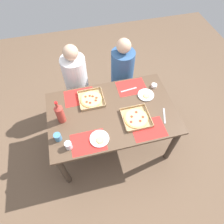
# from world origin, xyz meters

# --- Properties ---
(ground_plane) EXTENTS (6.00, 6.00, 0.00)m
(ground_plane) POSITION_xyz_m (0.00, 0.00, 0.00)
(ground_plane) COLOR brown
(dining_table) EXTENTS (1.47, 0.93, 0.76)m
(dining_table) POSITION_xyz_m (0.00, 0.00, 0.64)
(dining_table) COLOR #3F3328
(dining_table) RESTS_ON ground_plane
(placemat_near_left) EXTENTS (0.36, 0.26, 0.00)m
(placemat_near_left) POSITION_xyz_m (-0.33, -0.31, 0.76)
(placemat_near_left) COLOR red
(placemat_near_left) RESTS_ON dining_table
(placemat_near_right) EXTENTS (0.36, 0.26, 0.00)m
(placemat_near_right) POSITION_xyz_m (0.33, -0.31, 0.76)
(placemat_near_right) COLOR red
(placemat_near_right) RESTS_ON dining_table
(placemat_far_left) EXTENTS (0.36, 0.26, 0.00)m
(placemat_far_left) POSITION_xyz_m (-0.33, 0.31, 0.76)
(placemat_far_left) COLOR red
(placemat_far_left) RESTS_ON dining_table
(placemat_far_right) EXTENTS (0.36, 0.26, 0.00)m
(placemat_far_right) POSITION_xyz_m (0.33, 0.31, 0.76)
(placemat_far_right) COLOR red
(placemat_far_right) RESTS_ON dining_table
(pizza_box_corner_left) EXTENTS (0.29, 0.29, 0.04)m
(pizza_box_corner_left) POSITION_xyz_m (-0.20, 0.24, 0.77)
(pizza_box_corner_left) COLOR tan
(pizza_box_corner_left) RESTS_ON dining_table
(pizza_box_corner_right) EXTENTS (0.31, 0.31, 0.04)m
(pizza_box_corner_right) POSITION_xyz_m (0.24, -0.15, 0.77)
(pizza_box_corner_right) COLOR tan
(pizza_box_corner_right) RESTS_ON dining_table
(plate_near_right) EXTENTS (0.20, 0.20, 0.03)m
(plate_near_right) POSITION_xyz_m (0.46, 0.14, 0.77)
(plate_near_right) COLOR white
(plate_near_right) RESTS_ON dining_table
(plate_far_right) EXTENTS (0.21, 0.21, 0.03)m
(plate_far_right) POSITION_xyz_m (-0.21, -0.31, 0.77)
(plate_far_right) COLOR white
(plate_far_right) RESTS_ON dining_table
(soda_bottle) EXTENTS (0.09, 0.09, 0.32)m
(soda_bottle) POSITION_xyz_m (-0.57, 0.03, 0.89)
(soda_bottle) COLOR #B2382D
(soda_bottle) RESTS_ON dining_table
(cup_red) EXTENTS (0.07, 0.07, 0.09)m
(cup_red) POSITION_xyz_m (-0.53, -0.32, 0.80)
(cup_red) COLOR silver
(cup_red) RESTS_ON dining_table
(cup_clear_left) EXTENTS (0.07, 0.07, 0.09)m
(cup_clear_left) POSITION_xyz_m (-0.63, -0.20, 0.80)
(cup_clear_left) COLOR teal
(cup_clear_left) RESTS_ON dining_table
(condiment_bowl) EXTENTS (0.07, 0.07, 0.04)m
(condiment_bowl) POSITION_xyz_m (0.61, 0.25, 0.78)
(condiment_bowl) COLOR white
(condiment_bowl) RESTS_ON dining_table
(knife_by_near_left) EXTENTS (0.21, 0.04, 0.00)m
(knife_by_near_left) POSITION_xyz_m (0.29, 0.28, 0.76)
(knife_by_near_left) COLOR #B7B7BC
(knife_by_near_left) RESTS_ON dining_table
(knife_by_far_right) EXTENTS (0.08, 0.20, 0.00)m
(knife_by_far_right) POSITION_xyz_m (0.56, -0.19, 0.76)
(knife_by_far_right) COLOR #B7B7BC
(knife_by_far_right) RESTS_ON dining_table
(diner_left_seat) EXTENTS (0.32, 0.32, 1.20)m
(diner_left_seat) POSITION_xyz_m (-0.33, 0.72, 0.54)
(diner_left_seat) COLOR white
(diner_left_seat) RESTS_ON ground_plane
(diner_right_seat) EXTENTS (0.32, 0.32, 1.17)m
(diner_right_seat) POSITION_xyz_m (0.33, 0.72, 0.53)
(diner_right_seat) COLOR #33598C
(diner_right_seat) RESTS_ON ground_plane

